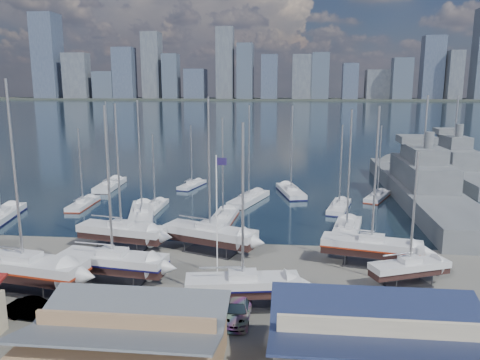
# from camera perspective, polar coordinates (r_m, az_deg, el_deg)

# --- Properties ---
(ground) EXTENTS (1400.00, 1400.00, 0.00)m
(ground) POSITION_cam_1_polar(r_m,az_deg,el_deg) (47.30, -7.02, -11.43)
(ground) COLOR #605E59
(ground) RESTS_ON ground
(water) EXTENTS (1400.00, 600.00, 0.40)m
(water) POSITION_cam_1_polar(r_m,az_deg,el_deg) (353.05, 4.32, 8.40)
(water) COLOR #1B303E
(water) RESTS_ON ground
(far_shore) EXTENTS (1400.00, 80.00, 2.20)m
(far_shore) POSITION_cam_1_polar(r_m,az_deg,el_deg) (612.75, 5.04, 9.77)
(far_shore) COLOR #2D332D
(far_shore) RESTS_ON ground
(skyline) EXTENTS (639.14, 43.80, 107.69)m
(skyline) POSITION_cam_1_polar(r_m,az_deg,el_deg) (606.81, 4.34, 13.36)
(skyline) COLOR #475166
(skyline) RESTS_ON far_shore
(shed_grey) EXTENTS (12.60, 8.40, 4.17)m
(shed_grey) POSITION_cam_1_polar(r_m,az_deg,el_deg) (32.57, -13.71, -18.65)
(shed_grey) COLOR #8C6B4C
(shed_grey) RESTS_ON ground
(shed_blue) EXTENTS (13.65, 9.45, 4.71)m
(shed_blue) POSITION_cam_1_polar(r_m,az_deg,el_deg) (31.39, 16.89, -19.50)
(shed_blue) COLOR #BFB293
(shed_blue) RESTS_ON ground
(sailboat_cradle_1) EXTENTS (12.23, 5.27, 18.90)m
(sailboat_cradle_1) POSITION_cam_1_polar(r_m,az_deg,el_deg) (47.06, -24.85, -9.66)
(sailboat_cradle_1) COLOR #2D2D33
(sailboat_cradle_1) RESTS_ON ground
(sailboat_cradle_2) EXTENTS (10.43, 4.73, 16.42)m
(sailboat_cradle_2) POSITION_cam_1_polar(r_m,az_deg,el_deg) (54.88, -14.25, -6.11)
(sailboat_cradle_2) COLOR #2D2D33
(sailboat_cradle_2) RESTS_ON ground
(sailboat_cradle_3) EXTENTS (10.61, 4.23, 16.62)m
(sailboat_cradle_3) POSITION_cam_1_polar(r_m,az_deg,el_deg) (46.08, -15.22, -9.57)
(sailboat_cradle_3) COLOR #2D2D33
(sailboat_cradle_3) RESTS_ON ground
(sailboat_cradle_4) EXTENTS (10.96, 6.44, 17.18)m
(sailboat_cradle_4) POSITION_cam_1_polar(r_m,az_deg,el_deg) (52.33, -3.68, -6.59)
(sailboat_cradle_4) COLOR #2D2D33
(sailboat_cradle_4) RESTS_ON ground
(sailboat_cradle_5) EXTENTS (9.88, 4.23, 15.50)m
(sailboat_cradle_5) POSITION_cam_1_polar(r_m,az_deg,el_deg) (39.84, 0.34, -12.65)
(sailboat_cradle_5) COLOR #2D2D33
(sailboat_cradle_5) RESTS_ON ground
(sailboat_cradle_6) EXTENTS (10.52, 4.92, 16.38)m
(sailboat_cradle_6) POSITION_cam_1_polar(r_m,az_deg,el_deg) (50.38, 15.72, -7.79)
(sailboat_cradle_6) COLOR #2D2D33
(sailboat_cradle_6) RESTS_ON ground
(sailboat_cradle_7) EXTENTS (7.79, 4.79, 12.60)m
(sailboat_cradle_7) POSITION_cam_1_polar(r_m,az_deg,el_deg) (46.46, 19.96, -9.96)
(sailboat_cradle_7) COLOR #2D2D33
(sailboat_cradle_7) RESTS_ON ground
(sailboat_moored_0) EXTENTS (5.19, 11.61, 16.77)m
(sailboat_moored_0) POSITION_cam_1_polar(r_m,az_deg,el_deg) (73.33, -27.10, -4.06)
(sailboat_moored_0) COLOR black
(sailboat_moored_0) RESTS_ON water
(sailboat_moored_1) EXTENTS (2.62, 8.51, 12.62)m
(sailboat_moored_1) POSITION_cam_1_polar(r_m,az_deg,el_deg) (76.11, -18.58, -2.86)
(sailboat_moored_1) COLOR black
(sailboat_moored_1) RESTS_ON water
(sailboat_moored_2) EXTENTS (3.64, 10.97, 16.33)m
(sailboat_moored_2) POSITION_cam_1_polar(r_m,az_deg,el_deg) (88.41, -15.56, -0.73)
(sailboat_moored_2) COLOR black
(sailboat_moored_2) RESTS_ON water
(sailboat_moored_3) EXTENTS (6.02, 11.93, 17.18)m
(sailboat_moored_3) POSITION_cam_1_polar(r_m,az_deg,el_deg) (67.91, -11.84, -4.18)
(sailboat_moored_3) COLOR black
(sailboat_moored_3) RESTS_ON water
(sailboat_moored_4) EXTENTS (2.30, 7.89, 11.88)m
(sailboat_moored_4) POSITION_cam_1_polar(r_m,az_deg,el_deg) (71.75, -10.31, -3.27)
(sailboat_moored_4) COLOR black
(sailboat_moored_4) RESTS_ON water
(sailboat_moored_5) EXTENTS (4.19, 8.29, 11.94)m
(sailboat_moored_5) POSITION_cam_1_polar(r_m,az_deg,el_deg) (86.24, -5.87, -0.68)
(sailboat_moored_5) COLOR black
(sailboat_moored_5) RESTS_ON water
(sailboat_moored_6) EXTENTS (3.48, 10.09, 14.82)m
(sailboat_moored_6) POSITION_cam_1_polar(r_m,az_deg,el_deg) (64.24, -2.07, -4.85)
(sailboat_moored_6) COLOR black
(sailboat_moored_6) RESTS_ON water
(sailboat_moored_7) EXTENTS (6.23, 11.02, 16.04)m
(sailboat_moored_7) POSITION_cam_1_polar(r_m,az_deg,el_deg) (74.87, 1.09, -2.47)
(sailboat_moored_7) COLOR black
(sailboat_moored_7) RESTS_ON water
(sailboat_moored_8) EXTENTS (5.39, 10.96, 15.78)m
(sailboat_moored_8) POSITION_cam_1_polar(r_m,az_deg,el_deg) (80.68, 6.21, -1.53)
(sailboat_moored_8) COLOR black
(sailboat_moored_8) RESTS_ON water
(sailboat_moored_9) EXTENTS (5.21, 11.16, 16.26)m
(sailboat_moored_9) POSITION_cam_1_polar(r_m,az_deg,el_deg) (60.38, 12.84, -6.19)
(sailboat_moored_9) COLOR black
(sailboat_moored_9) RESTS_ON water
(sailboat_moored_10) EXTENTS (4.61, 9.24, 13.30)m
(sailboat_moored_10) POSITION_cam_1_polar(r_m,az_deg,el_deg) (71.89, 11.98, -3.32)
(sailboat_moored_10) COLOR black
(sailboat_moored_10) RESTS_ON water
(sailboat_moored_11) EXTENTS (5.67, 8.68, 12.65)m
(sailboat_moored_11) POSITION_cam_1_polar(r_m,az_deg,el_deg) (80.07, 16.40, -2.03)
(sailboat_moored_11) COLOR black
(sailboat_moored_11) RESTS_ON water
(naval_ship_east) EXTENTS (8.95, 51.87, 18.66)m
(naval_ship_east) POSITION_cam_1_polar(r_m,az_deg,el_deg) (81.62, 21.15, -1.11)
(naval_ship_east) COLOR #5B5F64
(naval_ship_east) RESTS_ON water
(naval_ship_west) EXTENTS (8.02, 43.65, 17.91)m
(naval_ship_west) POSITION_cam_1_polar(r_m,az_deg,el_deg) (105.05, 24.40, 1.29)
(naval_ship_west) COLOR #5B5F64
(naval_ship_west) RESTS_ON water
(car_b) EXTENTS (4.77, 2.24, 1.51)m
(car_b) POSITION_cam_1_polar(r_m,az_deg,el_deg) (42.10, -23.74, -14.23)
(car_b) COLOR gray
(car_b) RESTS_ON ground
(car_c) EXTENTS (3.60, 5.47, 1.40)m
(car_c) POSITION_cam_1_polar(r_m,az_deg,el_deg) (40.52, -13.44, -14.65)
(car_c) COLOR gray
(car_c) RESTS_ON ground
(car_d) EXTENTS (2.16, 5.28, 1.53)m
(car_d) POSITION_cam_1_polar(r_m,az_deg,el_deg) (38.58, -0.35, -15.60)
(car_d) COLOR gray
(car_d) RESTS_ON ground
(flagpole) EXTENTS (1.05, 0.12, 11.90)m
(flagpole) POSITION_cam_1_polar(r_m,az_deg,el_deg) (44.99, -2.76, -3.33)
(flagpole) COLOR white
(flagpole) RESTS_ON ground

